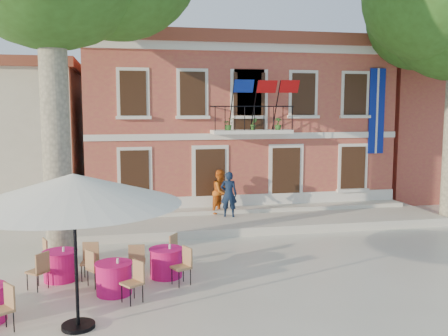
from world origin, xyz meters
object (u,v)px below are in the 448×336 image
(pedestrian_navy, at_px, (229,194))
(pedestrian_orange, at_px, (221,192))
(cafe_table_3, at_px, (60,264))
(cafe_table_4, at_px, (114,277))
(cafe_table_1, at_px, (166,261))
(patio_umbrella, at_px, (73,190))

(pedestrian_navy, height_order, pedestrian_orange, pedestrian_orange)
(cafe_table_3, relative_size, cafe_table_4, 1.01)
(cafe_table_1, relative_size, cafe_table_4, 1.02)
(cafe_table_1, bearing_deg, cafe_table_4, -143.80)
(cafe_table_1, relative_size, cafe_table_3, 1.01)
(pedestrian_orange, height_order, cafe_table_1, pedestrian_orange)
(pedestrian_orange, bearing_deg, patio_umbrella, -162.32)
(pedestrian_navy, bearing_deg, cafe_table_3, 59.48)
(pedestrian_orange, bearing_deg, cafe_table_3, -177.07)
(patio_umbrella, xyz_separation_m, pedestrian_navy, (4.90, 8.25, -1.68))
(patio_umbrella, bearing_deg, cafe_table_3, 102.71)
(patio_umbrella, relative_size, pedestrian_orange, 2.44)
(pedestrian_orange, distance_m, cafe_table_4, 8.21)
(pedestrian_navy, relative_size, cafe_table_4, 0.95)
(cafe_table_4, bearing_deg, cafe_table_1, 36.20)
(pedestrian_navy, relative_size, pedestrian_orange, 1.00)
(pedestrian_orange, relative_size, cafe_table_4, 0.95)
(pedestrian_navy, distance_m, pedestrian_orange, 0.65)
(patio_umbrella, bearing_deg, pedestrian_orange, 62.00)
(cafe_table_1, xyz_separation_m, cafe_table_3, (-2.71, 0.30, 0.00))
(pedestrian_navy, height_order, cafe_table_1, pedestrian_navy)
(pedestrian_navy, bearing_deg, patio_umbrella, 75.68)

